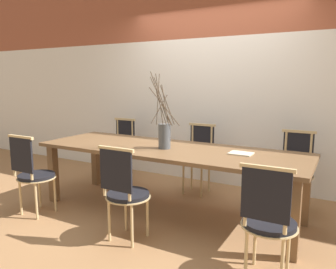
% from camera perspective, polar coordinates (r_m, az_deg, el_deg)
% --- Properties ---
extents(ground_plane, '(16.00, 16.00, 0.00)m').
position_cam_1_polar(ground_plane, '(3.87, -0.00, -13.28)').
color(ground_plane, '#9E7047').
extents(wall_rear, '(12.00, 0.06, 3.20)m').
position_cam_1_polar(wall_rear, '(4.77, 7.86, 10.61)').
color(wall_rear, white).
rests_on(wall_rear, ground_plane).
extents(dining_table, '(3.03, 0.99, 0.75)m').
position_cam_1_polar(dining_table, '(3.66, -0.00, -3.56)').
color(dining_table, brown).
rests_on(dining_table, ground_plane).
extents(chair_near_leftend, '(0.42, 0.42, 0.92)m').
position_cam_1_polar(chair_near_leftend, '(3.93, -22.52, -6.03)').
color(chair_near_leftend, black).
rests_on(chair_near_leftend, ground_plane).
extents(chair_near_left, '(0.42, 0.42, 0.92)m').
position_cam_1_polar(chair_near_left, '(3.08, -7.52, -9.58)').
color(chair_near_left, black).
rests_on(chair_near_left, ground_plane).
extents(chair_near_center, '(0.42, 0.42, 0.92)m').
position_cam_1_polar(chair_near_center, '(2.57, 17.02, -13.80)').
color(chair_near_center, black).
rests_on(chair_near_center, ground_plane).
extents(chair_far_leftend, '(0.42, 0.42, 0.92)m').
position_cam_1_polar(chair_far_leftend, '(5.03, -8.23, -2.12)').
color(chair_far_leftend, black).
rests_on(chair_far_leftend, ground_plane).
extents(chair_far_left, '(0.42, 0.42, 0.92)m').
position_cam_1_polar(chair_far_left, '(4.39, 5.27, -3.76)').
color(chair_far_left, black).
rests_on(chair_far_left, ground_plane).
extents(chair_far_center, '(0.42, 0.42, 0.92)m').
position_cam_1_polar(chair_far_center, '(4.07, 21.31, -5.42)').
color(chair_far_center, black).
rests_on(chair_far_center, ground_plane).
extents(vase_centerpiece, '(0.37, 0.37, 0.83)m').
position_cam_1_polar(vase_centerpiece, '(3.58, -0.65, 0.04)').
color(vase_centerpiece, '#4C5156').
rests_on(vase_centerpiece, dining_table).
extents(book_stack, '(0.23, 0.19, 0.01)m').
position_cam_1_polar(book_stack, '(3.42, 12.58, -3.23)').
color(book_stack, beige).
rests_on(book_stack, dining_table).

